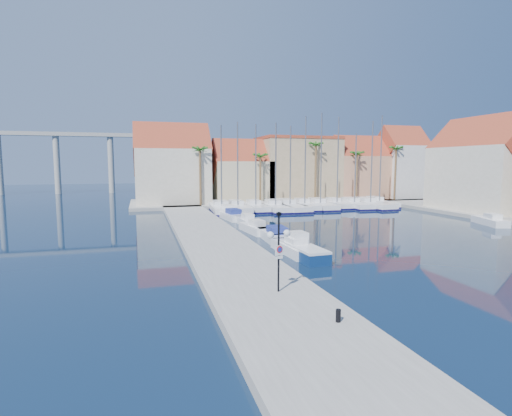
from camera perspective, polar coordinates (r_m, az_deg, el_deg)
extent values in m
plane|color=black|center=(27.40, 18.33, -9.07)|extent=(260.00, 260.00, 0.00)
cube|color=gray|center=(36.39, -6.14, -4.58)|extent=(6.00, 77.00, 0.50)
cube|color=gray|center=(74.41, 3.71, 1.04)|extent=(54.00, 16.00, 0.50)
cylinder|color=black|center=(20.75, 3.25, -6.31)|extent=(0.10, 0.10, 4.18)
cylinder|color=black|center=(20.41, 2.67, -3.83)|extent=(0.52, 0.20, 0.05)
cylinder|color=black|center=(20.71, 3.85, -3.68)|extent=(0.52, 0.20, 0.05)
sphere|color=white|center=(20.26, 2.07, -3.90)|extent=(0.38, 0.38, 0.38)
sphere|color=white|center=(20.87, 4.42, -3.61)|extent=(0.38, 0.38, 0.38)
cube|color=black|center=(20.40, 3.28, -0.86)|extent=(0.26, 0.19, 0.17)
cube|color=white|center=(20.67, 3.36, -6.06)|extent=(0.51, 0.18, 0.52)
cylinder|color=red|center=(20.64, 3.40, -5.93)|extent=(0.34, 0.12, 0.36)
cylinder|color=#1933A5|center=(20.63, 3.42, -5.94)|extent=(0.24, 0.09, 0.25)
cube|color=white|center=(20.76, 3.35, -7.05)|extent=(0.41, 0.15, 0.15)
cylinder|color=black|center=(17.73, 11.67, -14.83)|extent=(0.22, 0.22, 0.55)
cube|color=navy|center=(30.60, 6.90, -6.41)|extent=(2.04, 5.40, 0.80)
cube|color=white|center=(30.49, 6.91, -5.52)|extent=(2.04, 5.40, 0.18)
cube|color=white|center=(31.34, 6.07, -4.27)|extent=(1.22, 1.47, 0.98)
cube|color=white|center=(32.12, 5.29, -5.77)|extent=(1.98, 5.52, 0.80)
cube|color=white|center=(31.49, 5.70, -4.72)|extent=(1.30, 1.96, 0.60)
cube|color=white|center=(37.49, 2.73, -4.00)|extent=(2.49, 6.72, 0.80)
cube|color=navy|center=(36.74, 3.02, -3.10)|extent=(1.61, 2.40, 0.60)
cube|color=white|center=(41.52, -0.15, -2.97)|extent=(2.23, 5.44, 0.80)
cube|color=white|center=(40.93, 0.12, -2.12)|extent=(1.37, 1.97, 0.60)
cube|color=white|center=(46.59, -1.34, -1.95)|extent=(1.62, 5.04, 0.80)
cube|color=white|center=(46.01, -1.18, -1.18)|extent=(1.13, 1.76, 0.60)
cube|color=white|center=(51.68, -3.46, -1.14)|extent=(2.73, 6.76, 0.80)
cube|color=navy|center=(50.98, -3.23, -0.45)|extent=(1.69, 2.44, 0.60)
cube|color=white|center=(56.80, -4.15, -0.46)|extent=(2.39, 6.73, 0.80)
cube|color=white|center=(56.07, -4.04, 0.17)|extent=(1.58, 2.39, 0.60)
cube|color=white|center=(54.11, 30.43, -1.67)|extent=(3.15, 5.56, 0.80)
cube|color=white|center=(53.57, 30.75, -1.01)|extent=(1.67, 2.12, 0.60)
cube|color=white|center=(59.02, -4.98, -0.12)|extent=(3.75, 11.41, 1.00)
cube|color=#100D42|center=(59.06, -4.98, -0.42)|extent=(3.82, 11.47, 0.28)
cube|color=white|center=(60.05, -5.12, 0.76)|extent=(2.29, 3.51, 0.60)
cylinder|color=slate|center=(58.09, -4.98, 6.03)|extent=(0.20, 0.20, 11.64)
cube|color=white|center=(59.86, -2.70, -0.01)|extent=(2.96, 10.26, 1.00)
cube|color=#100D42|center=(59.90, -2.70, -0.31)|extent=(3.03, 10.32, 0.28)
cube|color=white|center=(60.77, -2.90, 0.85)|extent=(1.95, 3.11, 0.60)
cylinder|color=slate|center=(59.00, -2.63, 6.30)|extent=(0.20, 0.20, 12.16)
cube|color=white|center=(60.61, -0.14, 0.08)|extent=(2.74, 9.50, 1.00)
cube|color=#100D42|center=(60.65, -0.14, -0.22)|extent=(2.80, 9.56, 0.28)
cube|color=white|center=(61.44, -0.36, 0.91)|extent=(1.80, 2.88, 0.60)
cylinder|color=slate|center=(59.79, -0.03, 6.20)|extent=(0.20, 0.20, 11.93)
cube|color=white|center=(60.70, 2.68, 0.08)|extent=(3.59, 10.99, 1.00)
cube|color=#100D42|center=(60.73, 2.68, -0.22)|extent=(3.65, 11.06, 0.28)
cube|color=white|center=(61.66, 2.43, 0.93)|extent=(2.20, 3.38, 0.60)
cylinder|color=slate|center=(59.81, 2.85, 6.29)|extent=(0.20, 0.20, 12.13)
cube|color=white|center=(61.76, 4.68, 0.18)|extent=(3.21, 11.71, 1.00)
cube|color=#100D42|center=(61.80, 4.67, -0.12)|extent=(3.27, 11.77, 0.28)
cube|color=white|center=(62.76, 4.29, 1.01)|extent=(2.18, 3.53, 0.60)
cylinder|color=slate|center=(60.86, 4.94, 6.09)|extent=(0.20, 0.20, 11.75)
cube|color=white|center=(63.24, 6.83, 0.30)|extent=(3.38, 9.96, 1.00)
cube|color=#100D42|center=(63.27, 6.83, 0.01)|extent=(3.44, 10.02, 0.28)
cube|color=white|center=(64.08, 6.57, 1.10)|extent=(2.03, 3.08, 0.60)
cylinder|color=slate|center=(62.42, 7.06, 6.80)|extent=(0.20, 0.20, 13.33)
cube|color=white|center=(64.18, 9.00, 0.35)|extent=(3.22, 10.45, 1.00)
cube|color=#100D42|center=(64.21, 8.99, 0.07)|extent=(3.28, 10.51, 0.28)
cube|color=white|center=(65.05, 8.67, 1.15)|extent=(2.04, 3.19, 0.60)
cylinder|color=slate|center=(63.36, 9.29, 7.01)|extent=(0.20, 0.20, 13.88)
cube|color=white|center=(65.85, 11.31, 0.46)|extent=(2.38, 8.32, 1.00)
cube|color=#100D42|center=(65.89, 11.30, 0.18)|extent=(2.44, 8.38, 0.28)
cube|color=white|center=(66.50, 10.98, 1.21)|extent=(1.57, 2.52, 0.60)
cylinder|color=slate|center=(65.16, 11.62, 6.74)|extent=(0.20, 0.20, 13.42)
cube|color=white|center=(66.53, 13.69, 0.46)|extent=(3.29, 10.39, 1.00)
cube|color=#100D42|center=(66.56, 13.68, 0.19)|extent=(3.35, 10.46, 0.28)
cube|color=white|center=(67.37, 13.32, 1.22)|extent=(2.05, 3.18, 0.60)
cylinder|color=slate|center=(65.74, 14.02, 5.57)|extent=(0.20, 0.20, 10.87)
cube|color=white|center=(67.31, 15.75, 0.47)|extent=(3.53, 11.40, 1.00)
cube|color=#100D42|center=(67.34, 15.74, 0.20)|extent=(3.60, 11.47, 0.28)
cube|color=white|center=(68.15, 15.23, 1.23)|extent=(2.23, 3.48, 0.60)
cylinder|color=slate|center=(66.52, 16.21, 6.35)|extent=(0.20, 0.20, 12.82)
cube|color=white|center=(69.89, 16.99, 0.64)|extent=(2.61, 9.46, 1.00)
cube|color=#100D42|center=(69.92, 16.98, 0.38)|extent=(2.67, 9.52, 0.28)
cube|color=white|center=(70.62, 16.61, 1.36)|extent=(1.76, 2.85, 0.60)
cylinder|color=slate|center=(69.18, 17.40, 6.77)|extent=(0.20, 0.20, 13.94)
cube|color=beige|center=(68.93, -11.86, 4.45)|extent=(12.00, 9.00, 9.00)
cube|color=maroon|center=(68.93, -11.95, 8.19)|extent=(12.30, 9.00, 9.00)
cube|color=#C9B98E|center=(70.87, -2.10, 3.83)|extent=(10.00, 8.00, 7.00)
cube|color=maroon|center=(70.81, -2.12, 6.66)|extent=(10.30, 8.00, 8.00)
cube|color=tan|center=(75.17, 5.90, 5.47)|extent=(14.00, 10.00, 11.00)
cube|color=maroon|center=(75.30, 5.95, 9.85)|extent=(14.20, 10.20, 0.50)
cube|color=tan|center=(79.60, 14.22, 4.27)|extent=(10.00, 8.00, 8.00)
cube|color=maroon|center=(79.57, 14.30, 7.15)|extent=(10.30, 8.00, 8.00)
cube|color=silver|center=(83.66, 19.94, 4.87)|extent=(8.00, 8.00, 10.00)
cube|color=maroon|center=(83.71, 20.07, 8.29)|extent=(8.30, 8.00, 8.00)
cube|color=beige|center=(65.68, 29.83, 3.66)|extent=(9.00, 14.00, 9.00)
cube|color=maroon|center=(65.68, 30.05, 7.58)|extent=(9.00, 14.30, 9.00)
cylinder|color=brown|center=(64.39, -7.97, 4.40)|extent=(0.36, 0.36, 9.00)
sphere|color=#25621C|center=(64.39, -8.03, 8.27)|extent=(2.60, 2.60, 2.60)
cylinder|color=brown|center=(66.56, 0.61, 4.10)|extent=(0.36, 0.36, 8.00)
sphere|color=#25621C|center=(66.52, 0.62, 7.41)|extent=(2.60, 2.60, 2.60)
cylinder|color=brown|center=(70.06, 8.50, 4.96)|extent=(0.36, 0.36, 10.00)
sphere|color=#25621C|center=(70.12, 8.57, 8.92)|extent=(2.60, 2.60, 2.60)
cylinder|color=brown|center=(73.77, 14.17, 4.32)|extent=(0.36, 0.36, 8.50)
sphere|color=#25621C|center=(73.75, 14.26, 7.50)|extent=(2.60, 2.60, 2.60)
cylinder|color=brown|center=(78.09, 19.28, 4.63)|extent=(0.36, 0.36, 9.50)
sphere|color=#25621C|center=(78.11, 19.40, 8.00)|extent=(2.60, 2.60, 2.60)
cube|color=#9E9E99|center=(106.42, -28.88, 9.28)|extent=(48.00, 2.20, 0.90)
cylinder|color=#9E9E99|center=(105.41, -26.55, 5.63)|extent=(1.40, 1.40, 14.00)
cylinder|color=#9E9E99|center=(103.93, -20.00, 5.91)|extent=(1.40, 1.40, 14.00)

